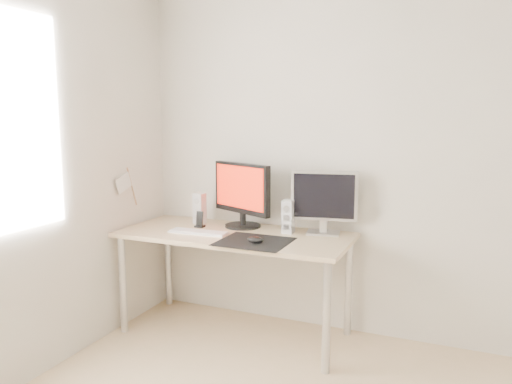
% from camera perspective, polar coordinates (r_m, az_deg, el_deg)
% --- Properties ---
extents(wall_back, '(3.50, 0.00, 3.50)m').
position_cam_1_polar(wall_back, '(3.46, 14.31, 3.77)').
color(wall_back, white).
rests_on(wall_back, ground).
extents(mousepad, '(0.45, 0.40, 0.00)m').
position_cam_1_polar(mousepad, '(3.22, -0.20, -5.69)').
color(mousepad, black).
rests_on(mousepad, desk).
extents(mouse, '(0.11, 0.07, 0.04)m').
position_cam_1_polar(mouse, '(3.18, -0.08, -5.47)').
color(mouse, black).
rests_on(mouse, mousepad).
extents(desk, '(1.60, 0.70, 0.73)m').
position_cam_1_polar(desk, '(3.48, -2.46, -5.94)').
color(desk, '#D1B587').
rests_on(desk, ground).
extents(main_monitor, '(0.52, 0.34, 0.47)m').
position_cam_1_polar(main_monitor, '(3.59, -1.64, -0.06)').
color(main_monitor, black).
rests_on(main_monitor, desk).
extents(second_monitor, '(0.45, 0.20, 0.43)m').
position_cam_1_polar(second_monitor, '(3.41, 7.77, -0.82)').
color(second_monitor, silver).
rests_on(second_monitor, desk).
extents(speaker_left, '(0.07, 0.09, 0.23)m').
position_cam_1_polar(speaker_left, '(3.75, -6.47, -1.89)').
color(speaker_left, silver).
rests_on(speaker_left, desk).
extents(speaker_right, '(0.07, 0.09, 0.23)m').
position_cam_1_polar(speaker_right, '(3.44, 3.72, -2.82)').
color(speaker_right, silver).
rests_on(speaker_right, desk).
extents(keyboard, '(0.42, 0.14, 0.02)m').
position_cam_1_polar(keyboard, '(3.47, -6.59, -4.56)').
color(keyboard, silver).
rests_on(keyboard, desk).
extents(phone_dock, '(0.07, 0.06, 0.12)m').
position_cam_1_polar(phone_dock, '(3.65, -6.45, -3.47)').
color(phone_dock, black).
rests_on(phone_dock, desk).
extents(pennant, '(0.01, 0.23, 0.29)m').
position_cam_1_polar(pennant, '(3.69, -14.59, 0.91)').
color(pennant, '#A57F54').
rests_on(pennant, wall_left).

